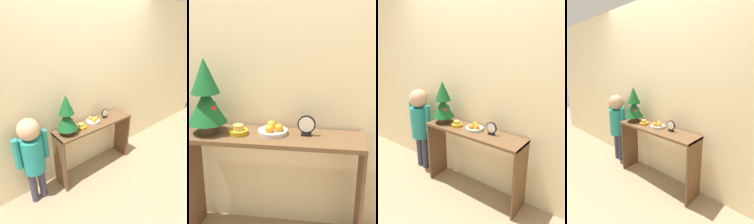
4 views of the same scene
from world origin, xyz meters
TOP-DOWN VIEW (x-y plane):
  - ground_plane at (0.00, 0.00)m, footprint 12.00×12.00m
  - back_wall at (0.00, 0.38)m, footprint 7.00×0.05m
  - console_table at (0.00, 0.17)m, footprint 1.22×0.34m
  - mini_tree at (-0.46, 0.16)m, footprint 0.26×0.26m
  - fruit_bowl at (-0.01, 0.20)m, footprint 0.20×0.20m
  - singing_bowl at (-0.24, 0.16)m, footprint 0.13×0.13m
  - desk_clock at (0.22, 0.20)m, footprint 0.12×0.04m
  - child_figure at (-0.93, 0.17)m, footprint 0.40×0.25m

SIDE VIEW (x-z plane):
  - ground_plane at x=0.00m, z-range 0.00..0.00m
  - console_table at x=0.00m, z-range 0.21..1.02m
  - child_figure at x=-0.93m, z-range 0.15..1.31m
  - singing_bowl at x=-0.24m, z-range 0.79..0.86m
  - fruit_bowl at x=-0.01m, z-range 0.79..0.87m
  - desk_clock at x=0.22m, z-range 0.80..0.94m
  - mini_tree at x=-0.46m, z-range 0.80..1.32m
  - back_wall at x=0.00m, z-range 0.00..2.50m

